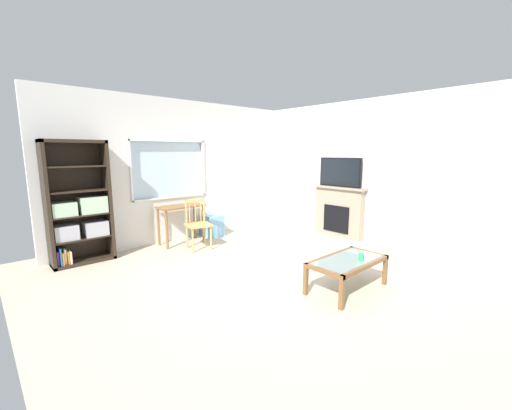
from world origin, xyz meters
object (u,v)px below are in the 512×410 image
Objects in this scene: bookshelf at (79,210)px; wooden_chair at (198,224)px; plastic_drawer_unit at (212,225)px; tv at (340,172)px; coffee_table at (347,263)px; desk_under_window at (181,212)px; fireplace at (339,211)px; sippy_cup at (361,257)px.

bookshelf is 1.92m from wooden_chair.
plastic_drawer_unit is 2.87m from tv.
wooden_chair reaches higher than coffee_table.
tv is (2.71, -1.72, 0.73)m from desk_under_window.
desk_under_window is 3.22m from fireplace.
plastic_drawer_unit is at bearing -1.49° from bookshelf.
fireplace is at bearing -24.21° from wooden_chair.
coffee_table is (-2.18, -1.59, -0.99)m from tv.
wooden_chair reaches higher than desk_under_window.
plastic_drawer_unit is at bearing 138.28° from fireplace.
tv is 2.87m from coffee_table.
tv is 2.85m from sippy_cup.
coffee_table is (2.24, -3.42, -0.51)m from bookshelf.
tv reaches higher than wooden_chair.
plastic_drawer_unit is at bearing 87.93° from sippy_cup.
fireplace is (2.73, -1.72, -0.08)m from desk_under_window.
plastic_drawer_unit is at bearing 138.02° from tv.
wooden_chair is at bearing -140.83° from plastic_drawer_unit.
tv is at bearing 180.00° from fireplace.
sippy_cup is (-2.09, -1.72, -0.89)m from tv.
tv is at bearing -32.37° from desk_under_window.
tv is at bearing -22.50° from bookshelf.
tv reaches higher than fireplace.
desk_under_window is 0.54m from wooden_chair.
bookshelf reaches higher than tv.
fireplace is 2.72m from sippy_cup.
desk_under_window is at bearing 147.80° from fireplace.
bookshelf is 4.81m from tv.
bookshelf is 1.64× the size of fireplace.
tv reaches higher than sippy_cup.
wooden_chair is 2.83m from coffee_table.
tv is (-0.02, 0.00, 0.82)m from fireplace.
desk_under_window is 9.76× the size of sippy_cup.
coffee_table is (0.48, -2.79, -0.12)m from wooden_chair.
wooden_chair reaches higher than plastic_drawer_unit.
wooden_chair is at bearing 155.79° from fireplace.
fireplace is at bearing -41.72° from plastic_drawer_unit.
bookshelf is 21.52× the size of sippy_cup.
tv is 10.55× the size of sippy_cup.
sippy_cup is (0.62, -3.44, -0.16)m from desk_under_window.
plastic_drawer_unit is 0.48× the size of tv.
bookshelf is 4.12m from coffee_table.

